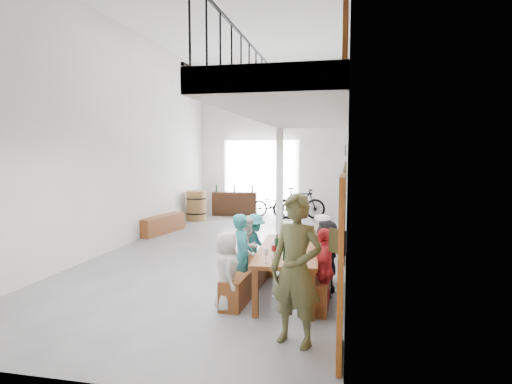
% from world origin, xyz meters
% --- Properties ---
extents(floor, '(12.00, 12.00, 0.00)m').
position_xyz_m(floor, '(0.00, 0.00, 0.00)').
color(floor, '#5E5E60').
rests_on(floor, ground).
extents(room_walls, '(12.00, 12.00, 12.00)m').
position_xyz_m(room_walls, '(0.00, 0.00, 3.55)').
color(room_walls, white).
rests_on(room_walls, ground).
extents(gateway_portal, '(2.80, 0.08, 2.80)m').
position_xyz_m(gateway_portal, '(-0.40, 5.94, 1.40)').
color(gateway_portal, white).
rests_on(gateway_portal, ground).
extents(right_wall_decor, '(0.07, 8.28, 5.07)m').
position_xyz_m(right_wall_decor, '(2.70, -1.87, 1.74)').
color(right_wall_decor, '#964A17').
rests_on(right_wall_decor, ground).
extents(balcony, '(1.52, 5.62, 4.00)m').
position_xyz_m(balcony, '(1.98, -3.13, 2.96)').
color(balcony, silver).
rests_on(balcony, ground).
extents(tasting_table, '(1.09, 2.38, 0.79)m').
position_xyz_m(tasting_table, '(1.84, -2.91, 0.71)').
color(tasting_table, brown).
rests_on(tasting_table, ground).
extents(bench_inner, '(0.40, 2.02, 0.46)m').
position_xyz_m(bench_inner, '(1.13, -2.92, 0.23)').
color(bench_inner, brown).
rests_on(bench_inner, ground).
extents(bench_wall, '(0.28, 1.95, 0.45)m').
position_xyz_m(bench_wall, '(2.39, -2.85, 0.22)').
color(bench_wall, brown).
rests_on(bench_wall, ground).
extents(tableware, '(0.48, 1.81, 0.35)m').
position_xyz_m(tableware, '(1.87, -3.21, 0.93)').
color(tableware, '#11331A').
rests_on(tableware, tasting_table).
extents(side_bench, '(0.74, 1.88, 0.52)m').
position_xyz_m(side_bench, '(-2.50, 1.73, 0.26)').
color(side_bench, brown).
rests_on(side_bench, ground).
extents(oak_barrel, '(0.70, 0.70, 1.03)m').
position_xyz_m(oak_barrel, '(-2.33, 4.17, 0.51)').
color(oak_barrel, olive).
rests_on(oak_barrel, ground).
extents(serving_counter, '(1.69, 0.65, 0.87)m').
position_xyz_m(serving_counter, '(-1.35, 5.65, 0.43)').
color(serving_counter, '#361C0E').
rests_on(serving_counter, ground).
extents(counter_bottles, '(1.40, 0.23, 0.28)m').
position_xyz_m(counter_bottles, '(-1.34, 5.61, 1.01)').
color(counter_bottles, '#11331A').
rests_on(counter_bottles, serving_counter).
extents(guest_left_a, '(0.56, 0.68, 1.18)m').
position_xyz_m(guest_left_a, '(1.02, -3.73, 0.59)').
color(guest_left_a, silver).
rests_on(guest_left_a, ground).
extents(guest_left_b, '(0.49, 0.58, 1.37)m').
position_xyz_m(guest_left_b, '(1.11, -3.11, 0.68)').
color(guest_left_b, '#246F7A').
rests_on(guest_left_b, ground).
extents(guest_left_c, '(0.63, 0.72, 1.25)m').
position_xyz_m(guest_left_c, '(1.07, -2.56, 0.63)').
color(guest_left_c, silver).
rests_on(guest_left_c, ground).
extents(guest_left_d, '(0.68, 0.88, 1.20)m').
position_xyz_m(guest_left_d, '(1.06, -1.98, 0.60)').
color(guest_left_d, '#246F7A').
rests_on(guest_left_d, ground).
extents(guest_right_a, '(0.33, 0.74, 1.25)m').
position_xyz_m(guest_right_a, '(2.44, -3.49, 0.63)').
color(guest_right_a, red).
rests_on(guest_right_a, ground).
extents(guest_right_b, '(0.52, 1.20, 1.26)m').
position_xyz_m(guest_right_b, '(2.45, -2.74, 0.63)').
color(guest_right_b, black).
rests_on(guest_right_b, ground).
extents(guest_right_c, '(0.61, 0.73, 1.27)m').
position_xyz_m(guest_right_c, '(2.34, -2.20, 0.63)').
color(guest_right_c, silver).
rests_on(guest_right_c, ground).
extents(host_standing, '(0.79, 0.66, 1.86)m').
position_xyz_m(host_standing, '(2.16, -4.66, 0.93)').
color(host_standing, '#4C4D2B').
rests_on(host_standing, ground).
extents(potted_plant, '(0.46, 0.43, 0.42)m').
position_xyz_m(potted_plant, '(2.45, 0.56, 0.21)').
color(potted_plant, '#1B5121').
rests_on(potted_plant, ground).
extents(bicycle_near, '(1.89, 1.15, 0.94)m').
position_xyz_m(bicycle_near, '(0.21, 5.32, 0.47)').
color(bicycle_near, black).
rests_on(bicycle_near, ground).
extents(bicycle_far, '(1.93, 0.97, 1.12)m').
position_xyz_m(bicycle_far, '(1.13, 5.15, 0.56)').
color(bicycle_far, black).
rests_on(bicycle_far, ground).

